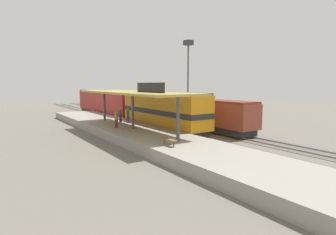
% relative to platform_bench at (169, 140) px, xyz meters
% --- Properties ---
extents(ground_plane, '(120.00, 120.00, 0.00)m').
position_rel_platform_bench_xyz_m(ground_plane, '(8.00, 8.81, -1.34)').
color(ground_plane, '#666056').
extents(track_near, '(3.20, 110.00, 0.16)m').
position_rel_platform_bench_xyz_m(track_near, '(6.00, 8.81, -1.31)').
color(track_near, '#565249').
rests_on(track_near, ground).
extents(track_far, '(3.20, 110.00, 0.16)m').
position_rel_platform_bench_xyz_m(track_far, '(10.60, 8.81, -1.31)').
color(track_far, '#565249').
rests_on(track_far, ground).
extents(platform, '(6.00, 44.00, 0.90)m').
position_rel_platform_bench_xyz_m(platform, '(1.40, 8.81, -0.89)').
color(platform, gray).
rests_on(platform, ground).
extents(station_canopy, '(5.20, 18.00, 4.70)m').
position_rel_platform_bench_xyz_m(station_canopy, '(1.40, 8.71, 3.19)').
color(station_canopy, '#47474C').
rests_on(station_canopy, platform).
extents(platform_bench, '(0.44, 1.70, 0.50)m').
position_rel_platform_bench_xyz_m(platform_bench, '(0.00, 0.00, 0.00)').
color(platform_bench, '#333338').
rests_on(platform_bench, platform).
extents(locomotive, '(2.93, 14.43, 4.44)m').
position_rel_platform_bench_xyz_m(locomotive, '(6.00, 10.32, 1.07)').
color(locomotive, '#28282D').
rests_on(locomotive, track_near).
extents(passenger_carriage_single, '(2.90, 20.00, 4.24)m').
position_rel_platform_bench_xyz_m(passenger_carriage_single, '(6.00, 28.32, 0.97)').
color(passenger_carriage_single, '#28282D').
rests_on(passenger_carriage_single, track_near).
extents(freight_car, '(2.80, 12.00, 3.54)m').
position_rel_platform_bench_xyz_m(freight_car, '(10.60, 7.05, 0.63)').
color(freight_car, '#28282D').
rests_on(freight_car, track_far).
extents(light_mast, '(1.10, 1.10, 11.70)m').
position_rel_platform_bench_xyz_m(light_mast, '(13.80, 15.73, 7.05)').
color(light_mast, slate).
rests_on(light_mast, ground).
extents(person_waiting, '(0.34, 0.34, 1.71)m').
position_rel_platform_bench_xyz_m(person_waiting, '(0.20, 10.30, 0.51)').
color(person_waiting, maroon).
rests_on(person_waiting, platform).
extents(person_walking, '(0.34, 0.34, 1.71)m').
position_rel_platform_bench_xyz_m(person_walking, '(2.40, 14.16, 0.51)').
color(person_walking, navy).
rests_on(person_walking, platform).
extents(person_boarding, '(0.34, 0.34, 1.71)m').
position_rel_platform_bench_xyz_m(person_boarding, '(2.82, 12.97, 0.51)').
color(person_boarding, '#663375').
rests_on(person_boarding, platform).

